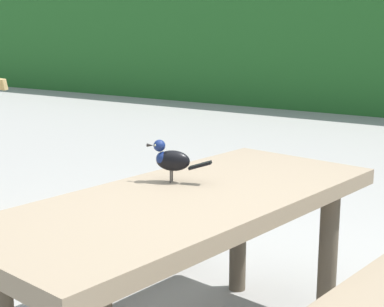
{
  "coord_description": "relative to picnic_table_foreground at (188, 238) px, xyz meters",
  "views": [
    {
      "loc": [
        1.09,
        -1.81,
        1.4
      ],
      "look_at": [
        -0.33,
        0.36,
        0.84
      ],
      "focal_mm": 54.99,
      "sensor_mm": 36.0,
      "label": 1
    }
  ],
  "objects": [
    {
      "name": "picnic_table_foreground",
      "position": [
        0.0,
        0.0,
        0.0
      ],
      "size": [
        1.9,
        1.93,
        0.74
      ],
      "color": "#84725B",
      "rests_on": "ground"
    },
    {
      "name": "bird_grackle",
      "position": [
        -0.17,
        0.12,
        0.29
      ],
      "size": [
        0.28,
        0.13,
        0.18
      ],
      "color": "black",
      "rests_on": "picnic_table_foreground"
    }
  ]
}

